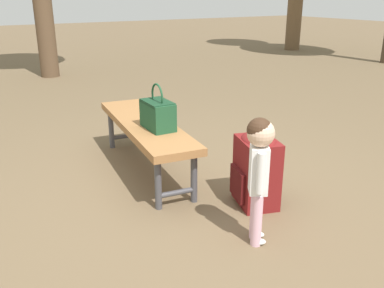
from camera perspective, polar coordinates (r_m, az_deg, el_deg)
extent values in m
plane|color=brown|center=(3.09, -0.84, -8.76)|extent=(40.00, 40.00, 0.00)
cube|color=#9E6B3D|center=(3.59, -6.35, 2.59)|extent=(1.64, 0.61, 0.06)
cylinder|color=#47474C|center=(3.10, 0.27, -4.58)|extent=(0.05, 0.05, 0.39)
cylinder|color=#47474C|center=(3.01, -4.62, -5.46)|extent=(0.05, 0.05, 0.39)
cylinder|color=#47474C|center=(4.34, -7.32, 2.48)|extent=(0.05, 0.05, 0.39)
cylinder|color=#47474C|center=(4.27, -10.91, 2.00)|extent=(0.05, 0.05, 0.39)
cylinder|color=#47474C|center=(3.10, -2.12, -6.62)|extent=(0.08, 0.28, 0.04)
cylinder|color=#47474C|center=(4.33, -9.03, 1.04)|extent=(0.08, 0.28, 0.04)
cube|color=#1E4C2D|center=(3.36, -4.68, 3.90)|extent=(0.33, 0.19, 0.22)
cube|color=#163922|center=(3.33, -4.73, 5.64)|extent=(0.29, 0.19, 0.02)
torus|color=#1E4C2D|center=(3.32, -4.75, 6.56)|extent=(0.20, 0.02, 0.20)
cylinder|color=#E5B2C6|center=(2.70, 8.58, -9.34)|extent=(0.07, 0.07, 0.34)
cylinder|color=#E5B2C6|center=(2.63, 8.78, -10.20)|extent=(0.07, 0.07, 0.34)
ellipsoid|color=white|center=(2.78, 8.84, -12.06)|extent=(0.09, 0.10, 0.04)
ellipsoid|color=white|center=(2.71, 9.04, -12.97)|extent=(0.09, 0.10, 0.04)
cube|color=white|center=(2.53, 9.05, -3.47)|extent=(0.16, 0.16, 0.29)
cylinder|color=white|center=(2.60, 8.84, -2.43)|extent=(0.05, 0.05, 0.25)
cylinder|color=white|center=(2.44, 9.31, -3.94)|extent=(0.05, 0.05, 0.25)
sphere|color=beige|center=(2.44, 9.34, 1.46)|extent=(0.16, 0.16, 0.16)
sphere|color=#3F2819|center=(2.44, 9.17, 1.83)|extent=(0.15, 0.15, 0.15)
cube|color=maroon|center=(3.09, 8.75, -3.80)|extent=(0.40, 0.34, 0.50)
ellipsoid|color=maroon|center=(3.00, 8.99, 0.39)|extent=(0.38, 0.33, 0.11)
cube|color=#4A1010|center=(3.07, 6.21, -5.37)|extent=(0.24, 0.10, 0.23)
cube|color=#4A1010|center=(3.08, 11.66, -4.08)|extent=(0.06, 0.04, 0.43)
cube|color=#4A1010|center=(3.21, 10.50, -3.01)|extent=(0.06, 0.04, 0.43)
torus|color=#B2B2B7|center=(2.99, 9.04, 1.22)|extent=(0.04, 0.08, 0.08)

